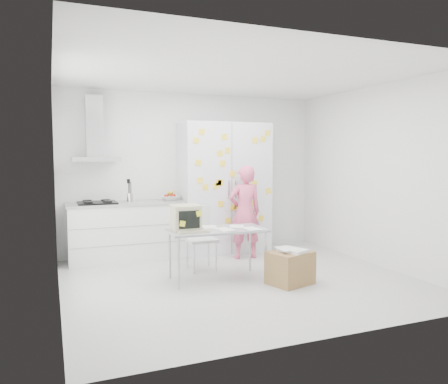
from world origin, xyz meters
name	(u,v)px	position (x,y,z in m)	size (l,w,h in m)	color
floor	(240,281)	(0.00, 0.00, -0.01)	(4.50, 4.00, 0.02)	silver
walls	(220,176)	(0.00, 0.72, 1.35)	(4.52, 4.01, 2.70)	white
ceiling	(240,74)	(0.00, 0.00, 2.70)	(4.50, 4.00, 0.02)	white
counter_run	(127,230)	(-1.20, 1.70, 0.47)	(1.84, 0.63, 1.28)	white
range_hood	(95,136)	(-1.65, 1.84, 1.96)	(0.70, 0.48, 1.01)	silver
tall_cabinet	(224,188)	(0.45, 1.67, 1.10)	(1.50, 0.68, 2.20)	silver
person	(245,212)	(0.57, 1.10, 0.75)	(0.55, 0.36, 1.49)	#E3587F
desk	(197,223)	(-0.54, 0.16, 0.77)	(1.30, 0.70, 1.01)	#95999F
chair	(200,234)	(-0.30, 0.76, 0.52)	(0.41, 0.41, 0.91)	silver
cardboard_box	(290,267)	(0.54, -0.40, 0.22)	(0.63, 0.56, 0.46)	olive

